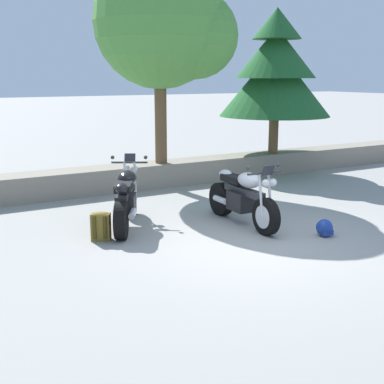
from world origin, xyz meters
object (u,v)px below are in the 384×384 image
object	(u,v)px
rider_backpack	(101,225)
leafy_tree_far_left	(167,25)
motorcycle_silver_centre	(243,198)
rider_helmet	(325,228)
pine_tree_mid_left	(276,71)
motorcycle_black_near_left	(126,199)

from	to	relation	value
rider_backpack	leafy_tree_far_left	xyz separation A→B (m)	(2.91, 3.25, 3.45)
rider_backpack	leafy_tree_far_left	bearing A→B (deg)	48.21
motorcycle_silver_centre	rider_helmet	size ratio (longest dim) A/B	7.37
rider_backpack	rider_helmet	bearing A→B (deg)	-26.47
rider_backpack	pine_tree_mid_left	distance (m)	7.32
rider_helmet	leafy_tree_far_left	bearing A→B (deg)	94.17
motorcycle_black_near_left	rider_helmet	distance (m)	3.39
motorcycle_black_near_left	motorcycle_silver_centre	bearing A→B (deg)	-26.90
leafy_tree_far_left	rider_backpack	bearing A→B (deg)	-131.79
rider_helmet	rider_backpack	bearing A→B (deg)	153.53
motorcycle_silver_centre	rider_helmet	xyz separation A→B (m)	(0.77, -1.24, -0.35)
motorcycle_black_near_left	motorcycle_silver_centre	size ratio (longest dim) A/B	0.91
motorcycle_black_near_left	leafy_tree_far_left	bearing A→B (deg)	50.58
rider_backpack	pine_tree_mid_left	bearing A→B (deg)	28.40
rider_helmet	leafy_tree_far_left	size ratio (longest dim) A/B	0.06
motorcycle_silver_centre	motorcycle_black_near_left	bearing A→B (deg)	153.10
leafy_tree_far_left	pine_tree_mid_left	bearing A→B (deg)	0.54
rider_helmet	motorcycle_silver_centre	bearing A→B (deg)	121.94
motorcycle_black_near_left	pine_tree_mid_left	xyz separation A→B (m)	(5.40, 2.75, 2.21)
motorcycle_black_near_left	leafy_tree_far_left	xyz separation A→B (m)	(2.23, 2.72, 3.20)
leafy_tree_far_left	pine_tree_mid_left	xyz separation A→B (m)	(3.16, 0.03, -0.99)
motorcycle_black_near_left	pine_tree_mid_left	distance (m)	6.45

